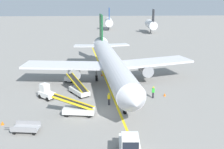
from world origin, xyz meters
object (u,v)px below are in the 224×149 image
at_px(airliner, 111,63).
at_px(baggage_tug_by_cargo_door, 46,92).
at_px(baggage_cart_loaded, 26,128).
at_px(safety_cone_wingtip_left, 165,95).
at_px(baggage_tug_near_wing, 71,75).
at_px(safety_cone_nose_right, 102,75).
at_px(ground_crew_marshaller, 153,92).
at_px(safety_cone_nose_left, 2,123).
at_px(belt_loader_aft_hold, 79,89).
at_px(ground_crew_wing_walker, 109,98).
at_px(belt_loader_forward_hold, 78,109).
at_px(pushback_tug, 130,145).

relative_size(airliner, baggage_tug_by_cargo_door, 13.30).
relative_size(airliner, baggage_cart_loaded, 9.24).
height_order(airliner, safety_cone_wingtip_left, airliner).
distance_m(baggage_tug_near_wing, safety_cone_nose_right, 5.85).
bearing_deg(baggage_cart_loaded, ground_crew_marshaller, 30.62).
height_order(baggage_cart_loaded, safety_cone_nose_right, baggage_cart_loaded).
bearing_deg(baggage_tug_by_cargo_door, baggage_tug_near_wing, 70.78).
height_order(baggage_tug_near_wing, safety_cone_nose_left, baggage_tug_near_wing).
bearing_deg(baggage_tug_near_wing, safety_cone_wingtip_left, -28.97).
distance_m(belt_loader_aft_hold, ground_crew_wing_walker, 5.85).
distance_m(airliner, baggage_cart_loaded, 18.99).
relative_size(airliner, belt_loader_forward_hold, 6.89).
height_order(pushback_tug, safety_cone_nose_right, pushback_tug).
distance_m(belt_loader_forward_hold, ground_crew_marshaller, 11.36).
relative_size(ground_crew_marshaller, safety_cone_nose_left, 3.86).
bearing_deg(safety_cone_wingtip_left, baggage_cart_loaded, -150.40).
bearing_deg(baggage_tug_by_cargo_door, pushback_tug, -54.81).
xyz_separation_m(airliner, baggage_tug_near_wing, (-6.54, 1.44, -2.49)).
xyz_separation_m(airliner, belt_loader_aft_hold, (-4.84, -5.13, -2.64)).
bearing_deg(ground_crew_wing_walker, baggage_tug_near_wing, 119.13).
bearing_deg(safety_cone_nose_left, belt_loader_forward_hold, 14.62).
bearing_deg(safety_cone_nose_right, belt_loader_forward_hold, -100.82).
distance_m(pushback_tug, belt_loader_aft_hold, 16.71).
bearing_deg(baggage_tug_near_wing, baggage_cart_loaded, -100.13).
relative_size(baggage_tug_by_cargo_door, baggage_cart_loaded, 0.69).
height_order(ground_crew_wing_walker, safety_cone_nose_right, ground_crew_wing_walker).
height_order(baggage_cart_loaded, safety_cone_wingtip_left, baggage_cart_loaded).
bearing_deg(ground_crew_wing_walker, airliner, 86.13).
distance_m(airliner, safety_cone_nose_left, 19.40).
bearing_deg(baggage_cart_loaded, safety_cone_nose_right, 67.65).
distance_m(baggage_tug_near_wing, baggage_cart_loaded, 17.80).
height_order(belt_loader_aft_hold, safety_cone_wingtip_left, belt_loader_aft_hold).
relative_size(pushback_tug, baggage_cart_loaded, 0.97).
xyz_separation_m(safety_cone_nose_left, safety_cone_wingtip_left, (20.25, 7.94, 0.00)).
xyz_separation_m(baggage_tug_near_wing, safety_cone_nose_right, (5.16, 2.65, -0.71)).
xyz_separation_m(baggage_tug_near_wing, ground_crew_marshaller, (12.22, -8.43, -0.02)).
bearing_deg(belt_loader_aft_hold, ground_crew_wing_walker, -43.79).
distance_m(baggage_tug_near_wing, belt_loader_aft_hold, 6.79).
distance_m(baggage_cart_loaded, safety_cone_nose_right, 21.81).
bearing_deg(baggage_tug_near_wing, ground_crew_marshaller, -34.62).
distance_m(baggage_tug_by_cargo_door, safety_cone_nose_left, 8.56).
xyz_separation_m(belt_loader_forward_hold, safety_cone_nose_left, (-8.29, -2.16, -0.56)).
distance_m(baggage_tug_by_cargo_door, ground_crew_marshaller, 14.98).
relative_size(baggage_tug_near_wing, belt_loader_aft_hold, 0.55).
distance_m(baggage_tug_near_wing, ground_crew_wing_walker, 12.15).
distance_m(pushback_tug, safety_cone_nose_left, 15.13).
height_order(safety_cone_nose_left, safety_cone_nose_right, same).
bearing_deg(ground_crew_marshaller, baggage_tug_by_cargo_door, 177.99).
relative_size(pushback_tug, safety_cone_nose_right, 8.40).
bearing_deg(safety_cone_wingtip_left, baggage_tug_by_cargo_door, -179.52).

